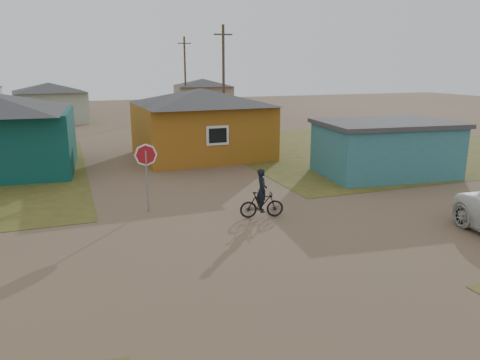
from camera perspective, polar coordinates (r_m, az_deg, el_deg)
ground at (r=13.73m, az=1.30°, el=-8.41°), size 120.00×120.00×0.00m
grass_ne at (r=31.49m, az=16.51°, el=3.87°), size 20.00×18.00×0.00m
house_yellow at (r=26.97m, az=-4.72°, el=7.08°), size 7.72×6.76×3.90m
shed_turquoise at (r=23.48m, az=17.29°, el=3.75°), size 6.71×4.93×2.60m
house_pale_west at (r=45.94m, az=-22.15°, el=8.77°), size 7.04×6.15×3.60m
house_beige_east at (r=53.94m, az=-4.53°, el=10.37°), size 6.95×6.05×3.60m
utility_pole_near at (r=35.62m, az=-2.02°, el=12.23°), size 1.40×0.20×8.00m
utility_pole_far at (r=51.28m, az=-6.70°, el=12.69°), size 1.40×0.20×8.00m
stop_sign at (r=16.98m, az=-11.38°, el=2.17°), size 0.76×0.37×2.50m
cyclist at (r=16.27m, az=2.67°, el=-2.43°), size 1.60×0.72×1.74m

